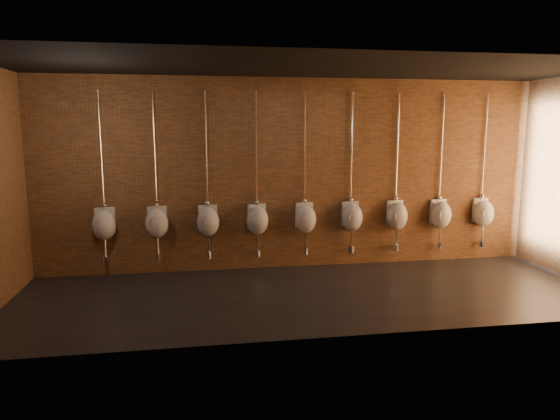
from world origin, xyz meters
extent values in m
plane|color=black|center=(0.00, 0.00, 0.00)|extent=(8.50, 8.50, 0.00)
cube|color=black|center=(0.00, 0.00, 3.20)|extent=(8.50, 3.00, 0.04)
cube|color=brown|center=(0.00, 1.50, 1.60)|extent=(8.50, 0.04, 3.20)
cube|color=brown|center=(0.00, -1.50, 1.60)|extent=(8.50, 0.04, 3.20)
ellipsoid|color=silver|center=(-3.10, 1.36, 0.86)|extent=(0.41, 0.37, 0.48)
cube|color=silver|center=(-3.10, 1.48, 0.90)|extent=(0.32, 0.09, 0.44)
cylinder|color=#A1A1A1|center=(-3.10, 1.24, 0.89)|extent=(0.21, 0.05, 0.21)
cylinder|color=white|center=(-3.10, 1.46, 2.02)|extent=(0.03, 0.03, 1.85)
sphere|color=white|center=(-3.10, 1.45, 1.16)|extent=(0.09, 0.09, 0.09)
cylinder|color=white|center=(-3.10, 1.46, 2.95)|extent=(0.06, 0.06, 0.01)
cylinder|color=white|center=(-3.10, 1.36, 0.52)|extent=(0.03, 0.03, 0.31)
cylinder|color=white|center=(-3.10, 1.36, 0.30)|extent=(0.09, 0.09, 0.12)
cylinder|color=white|center=(-3.10, 1.44, 0.30)|extent=(0.03, 0.16, 0.03)
ellipsoid|color=silver|center=(-2.28, 1.36, 0.86)|extent=(0.41, 0.37, 0.48)
cube|color=silver|center=(-2.28, 1.48, 0.90)|extent=(0.32, 0.09, 0.44)
cylinder|color=#A1A1A1|center=(-2.28, 1.24, 0.89)|extent=(0.21, 0.05, 0.21)
cylinder|color=white|center=(-2.28, 1.46, 2.02)|extent=(0.03, 0.03, 1.85)
sphere|color=white|center=(-2.28, 1.45, 1.16)|extent=(0.09, 0.09, 0.09)
cylinder|color=white|center=(-2.28, 1.46, 2.95)|extent=(0.06, 0.06, 0.01)
cylinder|color=white|center=(-2.28, 1.36, 0.52)|extent=(0.03, 0.03, 0.31)
cylinder|color=white|center=(-2.28, 1.36, 0.30)|extent=(0.09, 0.09, 0.12)
cylinder|color=white|center=(-2.28, 1.44, 0.30)|extent=(0.03, 0.16, 0.03)
ellipsoid|color=silver|center=(-1.46, 1.36, 0.86)|extent=(0.41, 0.37, 0.48)
cube|color=silver|center=(-1.46, 1.48, 0.90)|extent=(0.32, 0.09, 0.44)
cylinder|color=#A1A1A1|center=(-1.46, 1.24, 0.89)|extent=(0.21, 0.05, 0.21)
cylinder|color=white|center=(-1.46, 1.46, 2.02)|extent=(0.03, 0.03, 1.85)
sphere|color=white|center=(-1.46, 1.45, 1.16)|extent=(0.09, 0.09, 0.09)
cylinder|color=white|center=(-1.46, 1.46, 2.95)|extent=(0.06, 0.06, 0.01)
cylinder|color=white|center=(-1.46, 1.36, 0.52)|extent=(0.03, 0.03, 0.31)
cylinder|color=white|center=(-1.46, 1.36, 0.30)|extent=(0.09, 0.09, 0.12)
cylinder|color=white|center=(-1.46, 1.44, 0.30)|extent=(0.03, 0.16, 0.03)
ellipsoid|color=silver|center=(-0.65, 1.36, 0.86)|extent=(0.41, 0.37, 0.48)
cube|color=silver|center=(-0.65, 1.48, 0.90)|extent=(0.32, 0.09, 0.44)
cylinder|color=#A1A1A1|center=(-0.65, 1.24, 0.89)|extent=(0.21, 0.05, 0.21)
cylinder|color=white|center=(-0.65, 1.46, 2.02)|extent=(0.03, 0.03, 1.85)
sphere|color=white|center=(-0.65, 1.45, 1.16)|extent=(0.09, 0.09, 0.09)
cylinder|color=white|center=(-0.65, 1.46, 2.95)|extent=(0.06, 0.06, 0.01)
cylinder|color=white|center=(-0.65, 1.36, 0.52)|extent=(0.03, 0.03, 0.31)
cylinder|color=white|center=(-0.65, 1.36, 0.30)|extent=(0.09, 0.09, 0.12)
cylinder|color=white|center=(-0.65, 1.44, 0.30)|extent=(0.03, 0.16, 0.03)
ellipsoid|color=silver|center=(0.17, 1.36, 0.86)|extent=(0.41, 0.37, 0.48)
cube|color=silver|center=(0.17, 1.48, 0.90)|extent=(0.32, 0.09, 0.44)
cylinder|color=#A1A1A1|center=(0.17, 1.24, 0.89)|extent=(0.21, 0.05, 0.21)
cylinder|color=white|center=(0.17, 1.46, 2.02)|extent=(0.03, 0.03, 1.85)
sphere|color=white|center=(0.17, 1.45, 1.16)|extent=(0.09, 0.09, 0.09)
cylinder|color=white|center=(0.17, 1.46, 2.95)|extent=(0.06, 0.06, 0.01)
cylinder|color=white|center=(0.17, 1.36, 0.52)|extent=(0.03, 0.03, 0.31)
cylinder|color=white|center=(0.17, 1.36, 0.30)|extent=(0.09, 0.09, 0.12)
cylinder|color=white|center=(0.17, 1.44, 0.30)|extent=(0.03, 0.16, 0.03)
ellipsoid|color=silver|center=(0.99, 1.36, 0.86)|extent=(0.41, 0.37, 0.48)
cube|color=silver|center=(0.99, 1.48, 0.90)|extent=(0.32, 0.09, 0.44)
cylinder|color=#A1A1A1|center=(0.99, 1.24, 0.89)|extent=(0.21, 0.05, 0.21)
cylinder|color=white|center=(0.99, 1.46, 2.02)|extent=(0.03, 0.03, 1.85)
sphere|color=white|center=(0.99, 1.45, 1.16)|extent=(0.09, 0.09, 0.09)
cylinder|color=white|center=(0.99, 1.46, 2.95)|extent=(0.06, 0.06, 0.01)
cylinder|color=white|center=(0.99, 1.36, 0.52)|extent=(0.03, 0.03, 0.31)
cylinder|color=white|center=(0.99, 1.36, 0.30)|extent=(0.09, 0.09, 0.12)
cylinder|color=white|center=(0.99, 1.44, 0.30)|extent=(0.03, 0.16, 0.03)
ellipsoid|color=silver|center=(1.81, 1.36, 0.86)|extent=(0.41, 0.37, 0.48)
cube|color=silver|center=(1.81, 1.48, 0.90)|extent=(0.32, 0.09, 0.44)
cylinder|color=#A1A1A1|center=(1.81, 1.24, 0.89)|extent=(0.21, 0.05, 0.21)
cylinder|color=white|center=(1.81, 1.46, 2.02)|extent=(0.03, 0.03, 1.85)
sphere|color=white|center=(1.81, 1.45, 1.16)|extent=(0.09, 0.09, 0.09)
cylinder|color=white|center=(1.81, 1.46, 2.95)|extent=(0.06, 0.06, 0.01)
cylinder|color=white|center=(1.81, 1.36, 0.52)|extent=(0.03, 0.03, 0.31)
cylinder|color=white|center=(1.81, 1.36, 0.30)|extent=(0.09, 0.09, 0.12)
cylinder|color=white|center=(1.81, 1.44, 0.30)|extent=(0.03, 0.16, 0.03)
ellipsoid|color=silver|center=(2.63, 1.36, 0.86)|extent=(0.41, 0.37, 0.48)
cube|color=silver|center=(2.63, 1.48, 0.90)|extent=(0.32, 0.09, 0.44)
cylinder|color=#A1A1A1|center=(2.63, 1.24, 0.89)|extent=(0.21, 0.05, 0.21)
cylinder|color=white|center=(2.63, 1.46, 2.02)|extent=(0.03, 0.03, 1.85)
sphere|color=white|center=(2.63, 1.45, 1.16)|extent=(0.09, 0.09, 0.09)
cylinder|color=white|center=(2.63, 1.46, 2.95)|extent=(0.06, 0.06, 0.01)
cylinder|color=white|center=(2.63, 1.36, 0.52)|extent=(0.03, 0.03, 0.31)
cylinder|color=white|center=(2.63, 1.36, 0.30)|extent=(0.09, 0.09, 0.12)
cylinder|color=white|center=(2.63, 1.44, 0.30)|extent=(0.03, 0.16, 0.03)
ellipsoid|color=silver|center=(3.45, 1.36, 0.86)|extent=(0.41, 0.37, 0.48)
cube|color=silver|center=(3.45, 1.48, 0.90)|extent=(0.32, 0.09, 0.44)
cylinder|color=#A1A1A1|center=(3.45, 1.24, 0.89)|extent=(0.21, 0.05, 0.21)
cylinder|color=white|center=(3.45, 1.46, 2.02)|extent=(0.03, 0.03, 1.85)
sphere|color=white|center=(3.45, 1.45, 1.16)|extent=(0.09, 0.09, 0.09)
cylinder|color=white|center=(3.45, 1.46, 2.95)|extent=(0.06, 0.06, 0.01)
cylinder|color=white|center=(3.45, 1.36, 0.52)|extent=(0.03, 0.03, 0.31)
cylinder|color=white|center=(3.45, 1.36, 0.30)|extent=(0.09, 0.09, 0.12)
cylinder|color=white|center=(3.45, 1.44, 0.30)|extent=(0.03, 0.16, 0.03)
camera|label=1|loc=(-1.61, -6.75, 2.38)|focal=32.00mm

